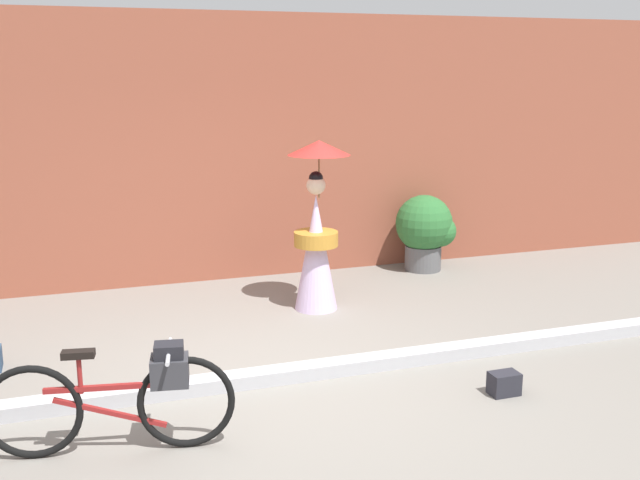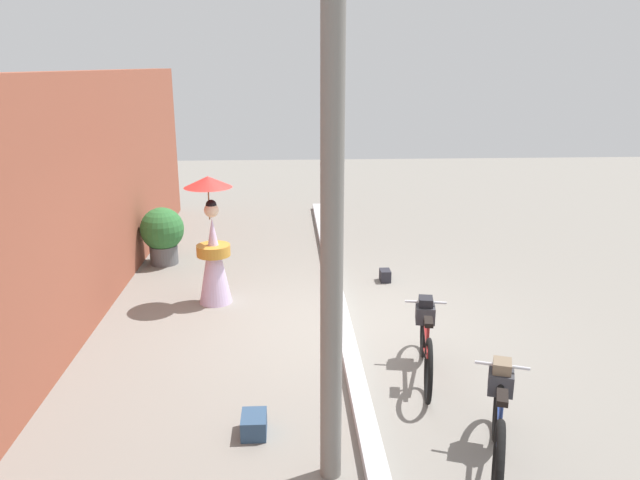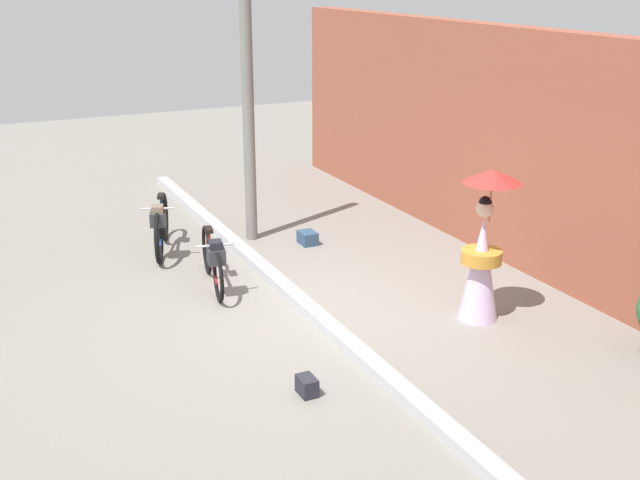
# 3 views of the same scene
# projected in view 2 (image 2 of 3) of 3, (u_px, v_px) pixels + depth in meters

# --- Properties ---
(ground_plane) EXTENTS (30.00, 30.00, 0.00)m
(ground_plane) POSITION_uv_depth(u_px,v_px,m) (343.00, 327.00, 8.13)
(ground_plane) COLOR gray
(building_wall) EXTENTS (14.00, 0.40, 3.32)m
(building_wall) POSITION_uv_depth(u_px,v_px,m) (62.00, 210.00, 7.48)
(building_wall) COLOR brown
(building_wall) RESTS_ON ground_plane
(sidewalk_curb) EXTENTS (14.00, 0.20, 0.12)m
(sidewalk_curb) POSITION_uv_depth(u_px,v_px,m) (343.00, 323.00, 8.11)
(sidewalk_curb) COLOR #B2B2B7
(sidewalk_curb) RESTS_ON ground_plane
(bicycle_near_officer) EXTENTS (1.71, 0.49, 0.79)m
(bicycle_near_officer) POSITION_uv_depth(u_px,v_px,m) (426.00, 338.00, 6.82)
(bicycle_near_officer) COLOR black
(bicycle_near_officer) RESTS_ON ground_plane
(bicycle_far_side) EXTENTS (1.71, 0.70, 0.84)m
(bicycle_far_side) POSITION_uv_depth(u_px,v_px,m) (499.00, 422.00, 5.19)
(bicycle_far_side) COLOR black
(bicycle_far_side) RESTS_ON ground_plane
(person_with_parasol) EXTENTS (0.69, 0.69, 1.89)m
(person_with_parasol) POSITION_uv_depth(u_px,v_px,m) (213.00, 244.00, 8.74)
(person_with_parasol) COLOR silver
(person_with_parasol) RESTS_ON ground_plane
(potted_plant_by_door) EXTENTS (0.78, 0.76, 1.01)m
(potted_plant_by_door) POSITION_uv_depth(u_px,v_px,m) (164.00, 233.00, 10.59)
(potted_plant_by_door) COLOR #59595B
(potted_plant_by_door) RESTS_ON ground_plane
(backpack_on_pavement) EXTENTS (0.24, 0.16, 0.19)m
(backpack_on_pavement) POSITION_uv_depth(u_px,v_px,m) (385.00, 275.00, 9.83)
(backpack_on_pavement) COLOR #26262D
(backpack_on_pavement) RESTS_ON ground_plane
(backpack_spare) EXTENTS (0.32, 0.24, 0.20)m
(backpack_spare) POSITION_uv_depth(u_px,v_px,m) (255.00, 424.00, 5.74)
(backpack_spare) COLOR navy
(backpack_spare) RESTS_ON ground_plane
(utility_pole) EXTENTS (0.18, 0.18, 4.80)m
(utility_pole) POSITION_uv_depth(u_px,v_px,m) (332.00, 202.00, 4.54)
(utility_pole) COLOR slate
(utility_pole) RESTS_ON ground_plane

